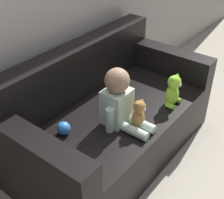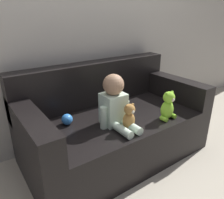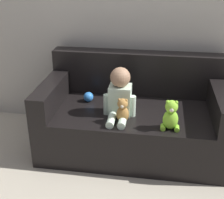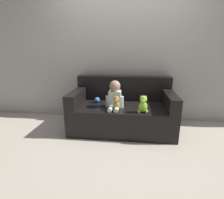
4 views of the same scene
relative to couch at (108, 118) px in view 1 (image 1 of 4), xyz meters
name	(u,v)px [view 1 (image 1 of 4)]	position (x,y,z in m)	size (l,w,h in m)	color
ground_plane	(113,150)	(0.00, -0.05, -0.30)	(12.00, 12.00, 0.00)	#B7AD99
couch	(108,118)	(0.00, 0.00, 0.00)	(1.67, 0.89, 0.85)	black
person_baby	(119,101)	(-0.11, -0.19, 0.30)	(0.28, 0.37, 0.43)	silver
teddy_bear_brown	(139,114)	(-0.07, -0.32, 0.23)	(0.11, 0.10, 0.22)	#AD7A3D
plush_toy_side	(173,91)	(0.32, -0.38, 0.24)	(0.15, 0.12, 0.25)	#8CD133
toy_ball	(64,128)	(-0.44, 0.03, 0.17)	(0.09, 0.09, 0.09)	#337FDB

